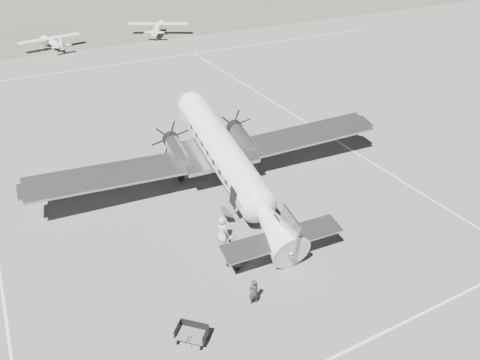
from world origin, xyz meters
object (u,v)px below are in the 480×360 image
object	(u,v)px
baggage_cart_near	(237,258)
ground_crew	(254,292)
passenger	(222,229)
light_plane_left	(52,43)
dc3_airliner	(228,161)
ramp_agent	(232,246)
baggage_cart_far	(192,335)
light_plane_right	(158,29)

from	to	relation	value
baggage_cart_near	ground_crew	xyz separation A→B (m)	(-0.81, -3.46, 0.46)
ground_crew	passenger	world-z (taller)	passenger
baggage_cart_near	ground_crew	world-z (taller)	ground_crew
baggage_cart_near	passenger	world-z (taller)	passenger
light_plane_left	passenger	distance (m)	55.20
dc3_airliner	ramp_agent	bearing A→B (deg)	-111.05
baggage_cart_near	passenger	bearing A→B (deg)	55.30
baggage_cart_near	ground_crew	distance (m)	3.58
baggage_cart_far	light_plane_right	bearing A→B (deg)	115.69
dc3_airliner	passenger	size ratio (longest dim) A/B	15.46
baggage_cart_far	ground_crew	xyz separation A→B (m)	(4.13, 0.83, 0.41)
dc3_airliner	light_plane_right	distance (m)	52.54
light_plane_left	baggage_cart_far	size ratio (longest dim) A/B	5.76
baggage_cart_near	baggage_cart_far	bearing A→B (deg)	-170.05
light_plane_right	baggage_cart_far	xyz separation A→B (m)	(-20.68, -63.04, -0.63)
ramp_agent	light_plane_left	bearing A→B (deg)	34.78
baggage_cart_near	light_plane_right	bearing A→B (deg)	44.02
ground_crew	light_plane_left	bearing A→B (deg)	-90.56
dc3_airliner	passenger	world-z (taller)	dc3_airliner
baggage_cart_far	ground_crew	world-z (taller)	ground_crew
baggage_cart_far	ramp_agent	distance (m)	7.13
dc3_airliner	light_plane_right	bearing A→B (deg)	79.96
dc3_airliner	light_plane_left	size ratio (longest dim) A/B	3.06
light_plane_left	passenger	xyz separation A→B (m)	(2.03, -55.16, -0.05)
light_plane_right	passenger	world-z (taller)	light_plane_right
passenger	ramp_agent	bearing A→B (deg)	156.25
baggage_cart_far	ground_crew	distance (m)	4.24
ground_crew	passenger	distance (m)	6.02
light_plane_left	baggage_cart_far	xyz separation A→B (m)	(-3.07, -61.94, -0.53)
baggage_cart_far	ground_crew	size ratio (longest dim) A/B	0.95
dc3_airliner	baggage_cart_far	xyz separation A→B (m)	(-8.20, -12.03, -2.34)
light_plane_right	passenger	distance (m)	58.39
light_plane_right	baggage_cart_near	distance (m)	60.83
light_plane_left	baggage_cart_near	bearing A→B (deg)	-101.53
light_plane_left	passenger	world-z (taller)	light_plane_left
light_plane_right	ground_crew	size ratio (longest dim) A/B	6.01
baggage_cart_near	passenger	xyz separation A→B (m)	(0.16, 2.49, 0.53)
light_plane_left	ground_crew	size ratio (longest dim) A/B	5.47
dc3_airliner	ramp_agent	world-z (taller)	dc3_airliner
dc3_airliner	baggage_cart_far	distance (m)	14.75
ramp_agent	dc3_airliner	bearing A→B (deg)	8.09
dc3_airliner	ground_crew	bearing A→B (deg)	-106.24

